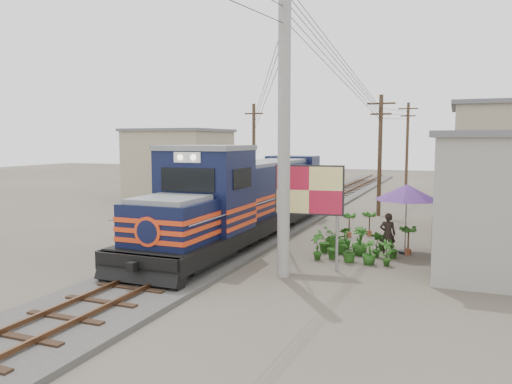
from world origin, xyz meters
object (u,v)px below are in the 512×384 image
at_px(locomotive, 245,200).
at_px(vendor, 388,234).
at_px(market_umbrella, 407,193).
at_px(billboard, 309,193).

height_order(locomotive, vendor, locomotive).
bearing_deg(vendor, market_umbrella, -145.59).
xyz_separation_m(locomotive, vendor, (6.26, -0.77, -0.95)).
bearing_deg(vendor, locomotive, -15.70).
distance_m(billboard, vendor, 4.33).
relative_size(market_umbrella, vendor, 1.66).
height_order(billboard, vendor, billboard).
relative_size(locomotive, market_umbrella, 6.07).
bearing_deg(billboard, vendor, 47.78).
distance_m(locomotive, billboard, 5.74).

